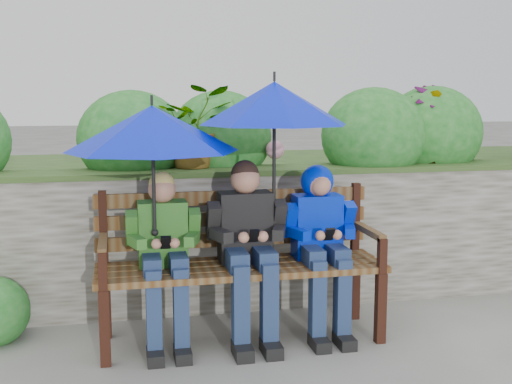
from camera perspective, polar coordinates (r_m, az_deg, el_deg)
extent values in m
plane|color=slate|center=(4.23, 0.29, -13.05)|extent=(60.00, 60.00, 0.00)
cube|color=#5B5647|center=(4.78, -1.64, -4.19)|extent=(8.00, 0.40, 1.00)
cube|color=#253E1D|center=(4.69, -1.66, 1.89)|extent=(8.00, 0.42, 0.04)
cube|color=#253E1D|center=(5.94, -3.74, -1.85)|extent=(8.00, 2.00, 0.96)
ellipsoid|color=#17631C|center=(4.82, -10.97, 4.66)|extent=(0.80, 0.64, 0.72)
ellipsoid|color=#17631C|center=(4.97, -3.16, 4.91)|extent=(0.79, 0.64, 0.72)
ellipsoid|color=#17631C|center=(5.09, 10.40, 4.98)|extent=(0.83, 0.66, 0.75)
ellipsoid|color=#17631C|center=(5.45, 15.35, 5.11)|extent=(0.85, 0.68, 0.76)
sphere|color=#C57B94|center=(4.84, 1.70, 3.77)|extent=(0.14, 0.14, 0.14)
sphere|color=#C57B94|center=(5.45, 18.29, 3.88)|extent=(0.14, 0.14, 0.14)
imported|color=#17631C|center=(4.72, -5.44, 5.80)|extent=(0.54, 0.47, 0.60)
imported|color=#17631C|center=(5.27, 15.24, 5.88)|extent=(0.34, 0.34, 0.61)
cube|color=black|center=(3.88, -13.30, -11.71)|extent=(0.06, 0.06, 0.46)
cube|color=black|center=(4.31, -13.19, -9.63)|extent=(0.06, 0.06, 0.46)
cube|color=black|center=(4.19, 11.01, -10.09)|extent=(0.06, 0.06, 0.46)
cube|color=black|center=(4.59, 8.77, -8.35)|extent=(0.06, 0.06, 0.46)
cube|color=#583417|center=(3.90, -0.75, -7.52)|extent=(1.82, 0.10, 0.04)
cube|color=#583417|center=(4.03, -1.12, -7.01)|extent=(1.82, 0.10, 0.04)
cube|color=#583417|center=(4.15, -1.47, -6.53)|extent=(1.82, 0.10, 0.04)
cube|color=#583417|center=(4.28, -1.80, -6.07)|extent=(1.82, 0.10, 0.04)
cube|color=black|center=(4.21, -13.41, -3.31)|extent=(0.05, 0.05, 0.51)
cube|color=#583417|center=(3.97, -13.47, -4.47)|extent=(0.05, 0.47, 0.04)
cube|color=black|center=(3.78, -13.48, -6.89)|extent=(0.05, 0.05, 0.22)
cube|color=black|center=(4.49, 8.82, -2.41)|extent=(0.05, 0.05, 0.51)
cube|color=#583417|center=(4.27, 9.99, -3.43)|extent=(0.05, 0.47, 0.04)
cube|color=black|center=(4.09, 11.14, -5.60)|extent=(0.05, 0.05, 0.22)
cube|color=#583417|center=(4.30, -1.94, -4.19)|extent=(1.82, 0.04, 0.09)
cube|color=#583417|center=(4.27, -1.95, -2.34)|extent=(1.82, 0.04, 0.09)
cube|color=#583417|center=(4.24, -1.96, -0.47)|extent=(1.82, 0.04, 0.09)
cube|color=#225F15|center=(4.07, -8.29, -3.67)|extent=(0.30, 0.18, 0.41)
sphere|color=tan|center=(4.00, -8.36, 0.22)|extent=(0.17, 0.17, 0.17)
sphere|color=#C9B151|center=(4.00, -8.38, 0.66)|extent=(0.16, 0.16, 0.16)
cube|color=#15234B|center=(3.96, -9.27, -6.28)|extent=(0.11, 0.29, 0.11)
cube|color=#15234B|center=(3.91, -9.06, -10.71)|extent=(0.09, 0.10, 0.55)
cube|color=black|center=(3.94, -8.93, -14.25)|extent=(0.10, 0.20, 0.07)
cube|color=#15234B|center=(3.97, -6.94, -6.19)|extent=(0.11, 0.29, 0.11)
cube|color=#15234B|center=(3.92, -6.67, -10.61)|extent=(0.09, 0.10, 0.55)
cube|color=black|center=(3.95, -6.53, -14.14)|extent=(0.10, 0.20, 0.07)
cube|color=#225F15|center=(4.01, -11.01, -3.15)|extent=(0.07, 0.16, 0.23)
cube|color=#225F15|center=(3.91, -10.55, -4.37)|extent=(0.11, 0.19, 0.06)
sphere|color=tan|center=(3.83, -8.84, -4.58)|extent=(0.06, 0.06, 0.06)
cube|color=#225F15|center=(4.03, -5.54, -2.95)|extent=(0.07, 0.16, 0.23)
cube|color=#225F15|center=(3.93, -5.72, -4.20)|extent=(0.11, 0.19, 0.06)
sphere|color=tan|center=(3.84, -7.24, -4.52)|extent=(0.06, 0.06, 0.06)
cube|color=black|center=(3.83, -8.04, -4.45)|extent=(0.06, 0.07, 0.09)
cube|color=black|center=(4.13, -1.00, -3.09)|extent=(0.33, 0.20, 0.45)
sphere|color=tan|center=(4.06, -0.96, 1.14)|extent=(0.19, 0.19, 0.19)
sphere|color=black|center=(4.06, -0.99, 1.61)|extent=(0.18, 0.18, 0.18)
cube|color=#15234B|center=(4.00, -1.81, -5.94)|extent=(0.12, 0.31, 0.12)
cube|color=#15234B|center=(3.93, -1.37, -10.42)|extent=(0.10, 0.11, 0.55)
cube|color=black|center=(3.96, -1.20, -13.94)|extent=(0.11, 0.22, 0.08)
cube|color=#15234B|center=(4.04, 0.68, -5.81)|extent=(0.12, 0.31, 0.12)
cube|color=#15234B|center=(3.97, 1.18, -10.24)|extent=(0.10, 0.11, 0.55)
cube|color=black|center=(4.00, 1.37, -13.74)|extent=(0.11, 0.22, 0.08)
cube|color=black|center=(4.04, -3.81, -2.54)|extent=(0.08, 0.18, 0.25)
cube|color=black|center=(3.93, -3.11, -3.86)|extent=(0.13, 0.21, 0.07)
sphere|color=tan|center=(3.87, -1.10, -4.06)|extent=(0.07, 0.07, 0.07)
cube|color=black|center=(4.12, 2.02, -2.30)|extent=(0.08, 0.18, 0.25)
cube|color=black|center=(4.00, 2.05, -3.62)|extent=(0.13, 0.21, 0.07)
sphere|color=tan|center=(3.89, 0.61, -3.98)|extent=(0.07, 0.07, 0.07)
cube|color=black|center=(3.87, -0.21, -3.91)|extent=(0.06, 0.07, 0.09)
cube|color=#0026B3|center=(4.25, 5.43, -3.02)|extent=(0.31, 0.18, 0.42)
sphere|color=tan|center=(4.18, 5.57, 0.77)|extent=(0.17, 0.17, 0.17)
sphere|color=#0026B3|center=(4.21, 5.45, 0.96)|extent=(0.22, 0.22, 0.22)
sphere|color=tan|center=(4.15, 5.74, 0.56)|extent=(0.13, 0.13, 0.13)
cube|color=#15234B|center=(4.13, 4.92, -5.58)|extent=(0.11, 0.29, 0.11)
cube|color=#15234B|center=(4.07, 5.48, -9.82)|extent=(0.09, 0.10, 0.55)
cube|color=black|center=(4.10, 5.66, -13.22)|extent=(0.10, 0.20, 0.07)
cube|color=#15234B|center=(4.18, 7.08, -5.44)|extent=(0.11, 0.29, 0.11)
cube|color=#15234B|center=(4.12, 7.68, -9.63)|extent=(0.09, 0.10, 0.55)
cube|color=black|center=(4.15, 7.87, -12.98)|extent=(0.10, 0.20, 0.07)
cube|color=#0026B3|center=(4.14, 3.05, -2.53)|extent=(0.07, 0.17, 0.23)
cube|color=#0026B3|center=(4.05, 3.85, -3.72)|extent=(0.12, 0.19, 0.06)
sphere|color=tan|center=(4.01, 5.74, -3.88)|extent=(0.06, 0.06, 0.06)
cube|color=#0026B3|center=(4.26, 8.14, -2.30)|extent=(0.07, 0.17, 0.23)
cube|color=#0026B3|center=(4.16, 8.33, -3.48)|extent=(0.12, 0.19, 0.06)
sphere|color=tan|center=(4.04, 7.22, -3.80)|extent=(0.06, 0.06, 0.06)
cube|color=black|center=(4.01, 6.53, -3.74)|extent=(0.06, 0.07, 0.09)
cone|color=#0014CF|center=(3.86, -9.20, 5.59)|extent=(1.04, 1.04, 0.27)
cylinder|color=black|center=(3.85, -9.26, 8.05)|extent=(0.02, 0.02, 0.06)
cylinder|color=black|center=(3.88, -9.09, 0.96)|extent=(0.02, 0.02, 0.63)
sphere|color=black|center=(3.94, -8.98, -3.57)|extent=(0.04, 0.04, 0.04)
cone|color=#0014CF|center=(4.01, 1.64, 7.90)|extent=(0.94, 0.94, 0.27)
cylinder|color=black|center=(4.01, 1.65, 10.23)|extent=(0.02, 0.02, 0.06)
cylinder|color=black|center=(4.04, 1.61, 2.54)|extent=(0.02, 0.02, 0.75)
sphere|color=black|center=(4.09, 1.59, -2.72)|extent=(0.04, 0.04, 0.04)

